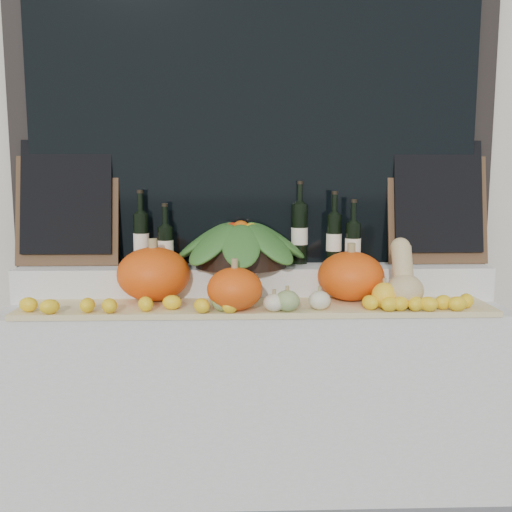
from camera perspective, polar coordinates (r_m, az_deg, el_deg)
storefront_facade at (r=3.43m, az=-0.46°, el=21.00°), size 7.00×0.94×4.50m
display_sill at (r=2.82m, az=-0.05°, el=-13.57°), size 2.30×0.55×0.88m
rear_tier at (r=2.82m, az=-0.15°, el=-2.57°), size 2.30×0.25×0.16m
straw_bedding at (r=2.57m, az=0.04°, el=-5.19°), size 2.10×0.32×0.02m
pumpkin_left at (r=2.67m, az=-10.20°, el=-1.78°), size 0.43×0.43×0.25m
pumpkin_right at (r=2.68m, az=9.46°, el=-1.98°), size 0.33×0.33×0.23m
pumpkin_center at (r=2.46m, az=-2.14°, el=-3.30°), size 0.32×0.32×0.18m
butternut_squash at (r=2.60m, az=14.55°, el=-2.30°), size 0.16×0.22×0.30m
decorative_gourds at (r=2.46m, az=2.88°, el=-4.25°), size 0.81×0.15×0.15m
lemon_heap at (r=2.45m, az=0.12°, el=-4.78°), size 2.20×0.16×0.06m
produce_bowl at (r=2.78m, az=-1.51°, el=1.23°), size 0.67×0.67×0.23m
wine_bottle_far_left at (r=2.84m, az=-11.40°, el=1.71°), size 0.08×0.08×0.37m
wine_bottle_near_left at (r=2.80m, az=-9.02°, el=1.02°), size 0.08×0.08×0.31m
wine_bottle_tall at (r=2.87m, az=4.37°, el=2.30°), size 0.08×0.08×0.41m
wine_bottle_near_right at (r=2.82m, az=7.80°, el=1.69°), size 0.08×0.08×0.36m
wine_bottle_far_right at (r=2.80m, az=9.67°, el=1.21°), size 0.08×0.08×0.33m
chalkboard_left at (r=2.96m, az=-18.38°, el=5.33°), size 0.50×0.14×0.61m
chalkboard_right at (r=3.01m, az=17.70°, el=5.40°), size 0.50×0.14×0.61m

